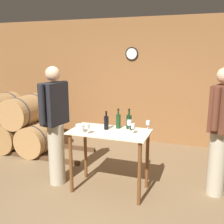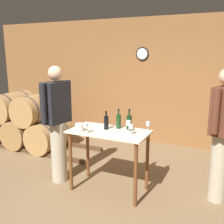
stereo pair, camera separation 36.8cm
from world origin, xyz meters
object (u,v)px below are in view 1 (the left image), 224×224
(wine_bottle_left, at_px, (118,121))
(person_visitor_with_scarf, at_px, (55,124))
(ice_bucket, at_px, (80,128))
(wine_glass_near_left, at_px, (87,127))
(wine_bottle_far_left, at_px, (106,122))
(wine_glass_near_right, at_px, (133,127))
(wine_glass_far_side, at_px, (148,123))
(person_host, at_px, (220,130))
(wine_glass_near_center, at_px, (129,123))
(wine_bottle_center, at_px, (129,121))

(wine_bottle_left, bearing_deg, person_visitor_with_scarf, -165.55)
(ice_bucket, bearing_deg, wine_bottle_left, 40.41)
(wine_bottle_left, relative_size, wine_glass_near_left, 2.05)
(wine_bottle_far_left, bearing_deg, person_visitor_with_scarf, -170.70)
(wine_glass_near_right, relative_size, wine_glass_far_side, 1.08)
(wine_bottle_far_left, relative_size, wine_glass_far_side, 2.06)
(wine_bottle_far_left, xyz_separation_m, person_host, (1.52, 0.33, -0.06))
(wine_glass_far_side, xyz_separation_m, person_visitor_with_scarf, (-1.32, -0.31, -0.04))
(wine_glass_far_side, bearing_deg, ice_bucket, -152.23)
(person_visitor_with_scarf, bearing_deg, wine_glass_near_center, 7.43)
(wine_bottle_center, distance_m, wine_glass_near_left, 0.63)
(wine_glass_near_center, height_order, wine_glass_far_side, wine_glass_near_center)
(wine_bottle_far_left, xyz_separation_m, ice_bucket, (-0.29, -0.26, -0.05))
(wine_glass_near_center, relative_size, wine_glass_near_right, 1.16)
(ice_bucket, relative_size, person_host, 0.07)
(ice_bucket, bearing_deg, wine_glass_near_center, 24.02)
(wine_bottle_far_left, relative_size, wine_bottle_left, 0.92)
(wine_glass_near_center, bearing_deg, wine_glass_far_side, 36.78)
(person_visitor_with_scarf, bearing_deg, wine_glass_near_right, 2.17)
(wine_glass_near_center, bearing_deg, person_host, 14.68)
(ice_bucket, bearing_deg, wine_bottle_far_left, 41.97)
(person_host, relative_size, person_visitor_with_scarf, 1.00)
(wine_glass_near_left, xyz_separation_m, person_visitor_with_scarf, (-0.60, 0.17, -0.06))
(wine_bottle_center, bearing_deg, person_visitor_with_scarf, -166.02)
(wine_bottle_far_left, height_order, wine_glass_near_center, wine_bottle_far_left)
(ice_bucket, bearing_deg, wine_bottle_center, 34.26)
(wine_glass_near_center, xyz_separation_m, wine_glass_near_right, (0.08, -0.10, -0.02))
(wine_glass_near_center, height_order, wine_glass_near_right, wine_glass_near_center)
(wine_bottle_left, bearing_deg, ice_bucket, -139.59)
(wine_bottle_left, distance_m, wine_glass_near_left, 0.50)
(wine_glass_near_center, xyz_separation_m, ice_bucket, (-0.62, -0.28, -0.06))
(wine_glass_near_left, height_order, ice_bucket, wine_glass_near_left)
(wine_glass_near_left, height_order, person_host, person_host)
(ice_bucket, xyz_separation_m, person_visitor_with_scarf, (-0.47, 0.13, -0.01))
(wine_glass_near_right, bearing_deg, wine_glass_near_left, -159.62)
(wine_bottle_center, distance_m, person_visitor_with_scarf, 1.09)
(wine_glass_near_left, height_order, wine_glass_near_center, wine_glass_near_center)
(wine_bottle_left, distance_m, wine_bottle_center, 0.15)
(wine_glass_near_right, distance_m, person_visitor_with_scarf, 1.17)
(wine_bottle_far_left, distance_m, person_host, 1.55)
(wine_bottle_center, bearing_deg, wine_glass_far_side, 10.69)
(wine_bottle_far_left, distance_m, wine_glass_near_right, 0.42)
(wine_bottle_center, xyz_separation_m, wine_glass_near_center, (0.04, -0.12, 0.01))
(wine_glass_near_left, bearing_deg, ice_bucket, 164.52)
(wine_glass_near_left, distance_m, ice_bucket, 0.14)
(wine_bottle_far_left, distance_m, wine_glass_near_center, 0.33)
(wine_bottle_center, height_order, wine_glass_near_center, wine_bottle_center)
(wine_glass_far_side, bearing_deg, wine_bottle_center, -169.31)
(wine_bottle_left, bearing_deg, wine_glass_far_side, 10.85)
(person_visitor_with_scarf, bearing_deg, wine_bottle_center, 13.98)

